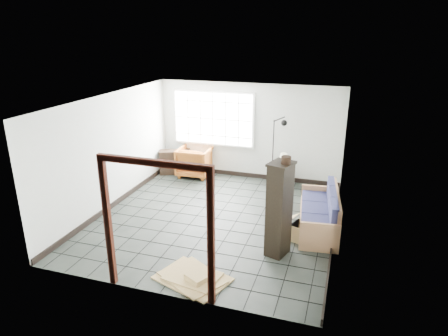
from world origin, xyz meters
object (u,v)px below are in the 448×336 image
(tall_shelf, at_px, (279,209))
(futon_sofa, at_px, (321,215))
(side_table, at_px, (281,169))
(armchair, at_px, (195,160))

(tall_shelf, bearing_deg, futon_sofa, 78.16)
(futon_sofa, xyz_separation_m, tall_shelf, (-0.68, -1.22, 0.59))
(futon_sofa, height_order, side_table, futon_sofa)
(side_table, bearing_deg, tall_shelf, -80.82)
(armchair, xyz_separation_m, tall_shelf, (2.98, -3.40, 0.45))
(side_table, bearing_deg, armchair, -180.00)
(futon_sofa, xyz_separation_m, side_table, (-1.23, 2.18, 0.14))
(futon_sofa, distance_m, side_table, 2.51)
(futon_sofa, xyz_separation_m, armchair, (-3.65, 2.18, 0.14))
(futon_sofa, relative_size, armchair, 2.22)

